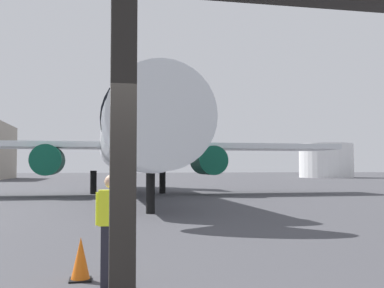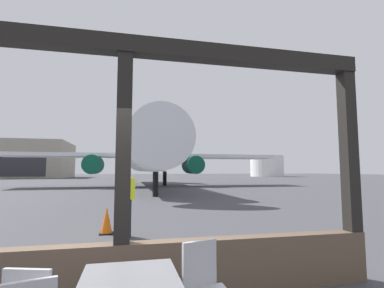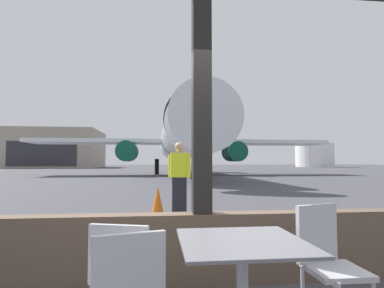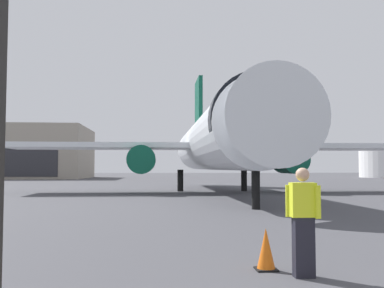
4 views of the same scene
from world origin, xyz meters
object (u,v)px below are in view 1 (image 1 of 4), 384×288
at_px(ground_crew_worker, 111,228).
at_px(airplane, 131,140).
at_px(fuel_storage_tank, 326,161).
at_px(traffic_cone, 81,260).

bearing_deg(ground_crew_worker, airplane, 85.38).
bearing_deg(fuel_storage_tank, ground_crew_worker, -119.83).
xyz_separation_m(airplane, ground_crew_worker, (-1.83, -22.68, -2.68)).
distance_m(ground_crew_worker, traffic_cone, 0.91).
bearing_deg(fuel_storage_tank, traffic_cone, -120.32).
xyz_separation_m(ground_crew_worker, fuel_storage_tank, (39.65, 69.14, 2.11)).
relative_size(airplane, traffic_cone, 42.91).
distance_m(airplane, ground_crew_worker, 22.91).
height_order(ground_crew_worker, fuel_storage_tank, fuel_storage_tank).
distance_m(airplane, traffic_cone, 22.51).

